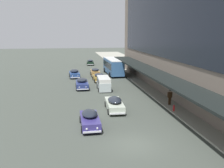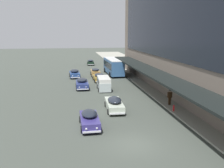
{
  "view_description": "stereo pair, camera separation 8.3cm",
  "coord_description": "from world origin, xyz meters",
  "px_view_note": "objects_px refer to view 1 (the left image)",
  "views": [
    {
      "loc": [
        -4.76,
        -17.67,
        8.68
      ],
      "look_at": [
        0.95,
        16.13,
        1.5
      ],
      "focal_mm": 40.0,
      "sensor_mm": 36.0,
      "label": 1
    },
    {
      "loc": [
        -4.67,
        -17.68,
        8.68
      ],
      "look_at": [
        0.95,
        16.13,
        1.5
      ],
      "focal_mm": 40.0,
      "sensor_mm": 36.0,
      "label": 2
    }
  ],
  "objects_px": {
    "sedan_trailing_near": "(82,83)",
    "sedan_oncoming_front": "(74,74)",
    "transit_bus_kerbside_front": "(113,66)",
    "sedan_oncoming_rear": "(90,62)",
    "sedan_lead_mid": "(99,77)",
    "sedan_trailing_mid": "(90,119)",
    "sedan_lead_near": "(114,104)",
    "pedestrian_at_kerb": "(170,96)",
    "sedan_second_near": "(95,72)",
    "fire_hydrant": "(174,108)",
    "vw_van": "(104,83)"
  },
  "relations": [
    {
      "from": "sedan_trailing_near",
      "to": "sedan_oncoming_front",
      "type": "bearing_deg",
      "value": 95.65
    },
    {
      "from": "transit_bus_kerbside_front",
      "to": "sedan_oncoming_rear",
      "type": "height_order",
      "value": "transit_bus_kerbside_front"
    },
    {
      "from": "sedan_lead_mid",
      "to": "sedan_oncoming_rear",
      "type": "distance_m",
      "value": 23.02
    },
    {
      "from": "sedan_trailing_mid",
      "to": "sedan_lead_near",
      "type": "bearing_deg",
      "value": 55.45
    },
    {
      "from": "sedan_oncoming_front",
      "to": "sedan_trailing_mid",
      "type": "height_order",
      "value": "sedan_oncoming_front"
    },
    {
      "from": "sedan_oncoming_rear",
      "to": "pedestrian_at_kerb",
      "type": "relative_size",
      "value": 2.55
    },
    {
      "from": "sedan_second_near",
      "to": "sedan_oncoming_front",
      "type": "xyz_separation_m",
      "value": [
        -4.14,
        -1.33,
        0.01
      ]
    },
    {
      "from": "sedan_lead_near",
      "to": "sedan_oncoming_front",
      "type": "bearing_deg",
      "value": 100.5
    },
    {
      "from": "sedan_trailing_mid",
      "to": "fire_hydrant",
      "type": "distance_m",
      "value": 9.83
    },
    {
      "from": "transit_bus_kerbside_front",
      "to": "sedan_trailing_near",
      "type": "relative_size",
      "value": 2.1
    },
    {
      "from": "sedan_trailing_mid",
      "to": "fire_hydrant",
      "type": "xyz_separation_m",
      "value": [
        9.44,
        2.73,
        -0.26
      ]
    },
    {
      "from": "sedan_lead_near",
      "to": "sedan_trailing_mid",
      "type": "distance_m",
      "value": 5.53
    },
    {
      "from": "sedan_lead_mid",
      "to": "vw_van",
      "type": "xyz_separation_m",
      "value": [
        -0.07,
        -6.82,
        0.38
      ]
    },
    {
      "from": "transit_bus_kerbside_front",
      "to": "sedan_trailing_near",
      "type": "height_order",
      "value": "transit_bus_kerbside_front"
    },
    {
      "from": "pedestrian_at_kerb",
      "to": "fire_hydrant",
      "type": "height_order",
      "value": "pedestrian_at_kerb"
    },
    {
      "from": "sedan_trailing_mid",
      "to": "pedestrian_at_kerb",
      "type": "relative_size",
      "value": 2.34
    },
    {
      "from": "vw_van",
      "to": "fire_hydrant",
      "type": "bearing_deg",
      "value": -63.13
    },
    {
      "from": "sedan_lead_near",
      "to": "sedan_oncoming_front",
      "type": "relative_size",
      "value": 1.12
    },
    {
      "from": "sedan_lead_near",
      "to": "sedan_second_near",
      "type": "distance_m",
      "value": 22.91
    },
    {
      "from": "transit_bus_kerbside_front",
      "to": "pedestrian_at_kerb",
      "type": "height_order",
      "value": "transit_bus_kerbside_front"
    },
    {
      "from": "transit_bus_kerbside_front",
      "to": "sedan_second_near",
      "type": "height_order",
      "value": "transit_bus_kerbside_front"
    },
    {
      "from": "sedan_oncoming_rear",
      "to": "sedan_oncoming_front",
      "type": "relative_size",
      "value": 1.07
    },
    {
      "from": "sedan_lead_near",
      "to": "sedan_oncoming_rear",
      "type": "bearing_deg",
      "value": 89.18
    },
    {
      "from": "transit_bus_kerbside_front",
      "to": "sedan_trailing_mid",
      "type": "relative_size",
      "value": 2.22
    },
    {
      "from": "transit_bus_kerbside_front",
      "to": "sedan_second_near",
      "type": "relative_size",
      "value": 2.06
    },
    {
      "from": "sedan_second_near",
      "to": "pedestrian_at_kerb",
      "type": "height_order",
      "value": "pedestrian_at_kerb"
    },
    {
      "from": "sedan_oncoming_rear",
      "to": "fire_hydrant",
      "type": "height_order",
      "value": "sedan_oncoming_rear"
    },
    {
      "from": "sedan_lead_mid",
      "to": "sedan_trailing_mid",
      "type": "relative_size",
      "value": 1.03
    },
    {
      "from": "sedan_oncoming_front",
      "to": "fire_hydrant",
      "type": "distance_m",
      "value": 25.57
    },
    {
      "from": "sedan_trailing_near",
      "to": "sedan_second_near",
      "type": "xyz_separation_m",
      "value": [
        3.18,
        11.09,
        -0.02
      ]
    },
    {
      "from": "sedan_oncoming_front",
      "to": "sedan_oncoming_rear",
      "type": "bearing_deg",
      "value": 76.13
    },
    {
      "from": "sedan_lead_mid",
      "to": "sedan_second_near",
      "type": "xyz_separation_m",
      "value": [
        -0.09,
        5.8,
        0.05
      ]
    },
    {
      "from": "sedan_lead_mid",
      "to": "sedan_trailing_mid",
      "type": "bearing_deg",
      "value": -98.84
    },
    {
      "from": "sedan_lead_near",
      "to": "pedestrian_at_kerb",
      "type": "relative_size",
      "value": 2.68
    },
    {
      "from": "transit_bus_kerbside_front",
      "to": "sedan_lead_near",
      "type": "height_order",
      "value": "transit_bus_kerbside_front"
    },
    {
      "from": "fire_hydrant",
      "to": "sedan_oncoming_rear",
      "type": "bearing_deg",
      "value": 97.77
    },
    {
      "from": "sedan_lead_near",
      "to": "sedan_trailing_mid",
      "type": "relative_size",
      "value": 1.14
    },
    {
      "from": "sedan_lead_near",
      "to": "sedan_trailing_near",
      "type": "distance_m",
      "value": 12.2
    },
    {
      "from": "sedan_lead_mid",
      "to": "fire_hydrant",
      "type": "bearing_deg",
      "value": -72.23
    },
    {
      "from": "sedan_trailing_mid",
      "to": "pedestrian_at_kerb",
      "type": "height_order",
      "value": "pedestrian_at_kerb"
    },
    {
      "from": "sedan_lead_mid",
      "to": "fire_hydrant",
      "type": "height_order",
      "value": "sedan_lead_mid"
    },
    {
      "from": "sedan_trailing_mid",
      "to": "pedestrian_at_kerb",
      "type": "bearing_deg",
      "value": 27.22
    },
    {
      "from": "sedan_oncoming_front",
      "to": "sedan_trailing_mid",
      "type": "xyz_separation_m",
      "value": [
        0.87,
        -26.13,
        -0.02
      ]
    },
    {
      "from": "sedan_second_near",
      "to": "vw_van",
      "type": "relative_size",
      "value": 1.02
    },
    {
      "from": "sedan_oncoming_rear",
      "to": "sedan_oncoming_front",
      "type": "bearing_deg",
      "value": -103.87
    },
    {
      "from": "transit_bus_kerbside_front",
      "to": "sedan_lead_near",
      "type": "relative_size",
      "value": 1.94
    },
    {
      "from": "sedan_lead_near",
      "to": "sedan_second_near",
      "type": "bearing_deg",
      "value": 89.64
    },
    {
      "from": "sedan_oncoming_rear",
      "to": "vw_van",
      "type": "relative_size",
      "value": 1.03
    },
    {
      "from": "sedan_trailing_near",
      "to": "sedan_trailing_mid",
      "type": "bearing_deg",
      "value": -90.35
    },
    {
      "from": "sedan_trailing_near",
      "to": "pedestrian_at_kerb",
      "type": "bearing_deg",
      "value": -48.96
    }
  ]
}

